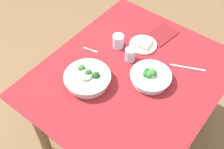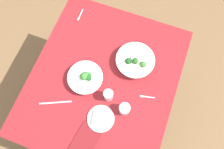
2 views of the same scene
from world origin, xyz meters
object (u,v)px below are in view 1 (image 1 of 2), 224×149
broccoli_bowl_far (88,78)px  water_glass_center (118,41)px  fork_by_near_bowl (91,50)px  table_knife_left (188,68)px  broccoli_bowl_near (150,77)px  napkin_folded_upper (162,35)px  bread_side_plate (143,44)px  water_glass_side (130,55)px

broccoli_bowl_far → water_glass_center: (0.35, 0.04, 0.01)m
fork_by_near_bowl → table_knife_left: same height
broccoli_bowl_near → napkin_folded_upper: bearing=22.1°
fork_by_near_bowl → broccoli_bowl_far: bearing=-66.3°
bread_side_plate → water_glass_side: size_ratio=2.01×
fork_by_near_bowl → table_knife_left: 0.62m
water_glass_center → water_glass_side: size_ratio=0.99×
bread_side_plate → fork_by_near_bowl: (-0.25, 0.24, -0.01)m
broccoli_bowl_far → water_glass_side: same height
napkin_folded_upper → table_knife_left: bearing=-119.0°
water_glass_side → fork_by_near_bowl: (-0.09, 0.25, -0.04)m
water_glass_center → table_knife_left: size_ratio=0.41×
broccoli_bowl_near → water_glass_center: size_ratio=2.75×
broccoli_bowl_far → water_glass_side: (0.30, -0.09, 0.01)m
broccoli_bowl_far → fork_by_near_bowl: bearing=36.5°
broccoli_bowl_far → table_knife_left: size_ratio=1.26×
bread_side_plate → table_knife_left: bearing=-89.0°
table_knife_left → napkin_folded_upper: 0.33m
broccoli_bowl_near → water_glass_side: size_ratio=2.72×
water_glass_center → table_knife_left: water_glass_center is taller
broccoli_bowl_near → fork_by_near_bowl: broccoli_bowl_near is taller
bread_side_plate → table_knife_left: size_ratio=0.82×
broccoli_bowl_far → water_glass_center: broccoli_bowl_far is taller
napkin_folded_upper → bread_side_plate: bearing=165.5°
broccoli_bowl_near → water_glass_center: bearing=70.6°
broccoli_bowl_far → table_knife_left: (0.47, -0.41, -0.03)m
bread_side_plate → water_glass_center: water_glass_center is taller
broccoli_bowl_far → napkin_folded_upper: broccoli_bowl_far is taller
bread_side_plate → napkin_folded_upper: size_ratio=0.85×
broccoli_bowl_far → table_knife_left: 0.62m
table_knife_left → napkin_folded_upper: bearing=-53.6°
fork_by_near_bowl → water_glass_side: bearing=7.1°
bread_side_plate → napkin_folded_upper: (0.16, -0.04, -0.01)m
water_glass_center → table_knife_left: (0.11, -0.46, -0.04)m
bread_side_plate → fork_by_near_bowl: bread_side_plate is taller
bread_side_plate → broccoli_bowl_far: bearing=169.6°
bread_side_plate → napkin_folded_upper: bread_side_plate is taller
broccoli_bowl_near → water_glass_center: broccoli_bowl_near is taller
water_glass_center → fork_by_near_bowl: bearing=140.9°
water_glass_center → table_knife_left: 0.47m
water_glass_side → table_knife_left: size_ratio=0.41×
broccoli_bowl_near → fork_by_near_bowl: bearing=93.4°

